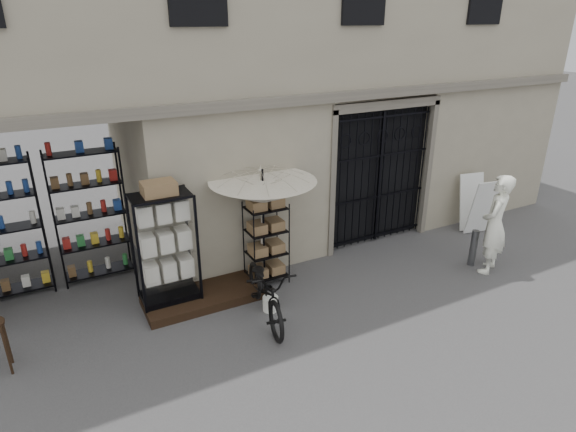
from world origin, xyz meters
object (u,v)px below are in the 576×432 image
white_bucket (270,303)px  wire_rack (266,244)px  market_umbrella (263,186)px  easel_sign (477,205)px  bicycle (266,317)px  shopkeeper (487,270)px  steel_bollard (473,248)px  display_cabinet (166,253)px

white_bucket → wire_rack: bearing=68.1°
market_umbrella → wire_rack: bearing=37.9°
market_umbrella → easel_sign: market_umbrella is taller
wire_rack → bicycle: bearing=-92.8°
shopkeeper → market_umbrella: bearing=-49.3°
wire_rack → bicycle: wire_rack is taller
bicycle → steel_bollard: bicycle is taller
shopkeeper → easel_sign: easel_sign is taller
display_cabinet → wire_rack: size_ratio=1.29×
display_cabinet → market_umbrella: 1.97m
market_umbrella → white_bucket: 2.00m
steel_bollard → white_bucket: bearing=174.3°
white_bucket → bicycle: size_ratio=0.13×
white_bucket → steel_bollard: bearing=-5.7°
display_cabinet → shopkeeper: size_ratio=1.04×
white_bucket → easel_sign: bearing=7.4°
steel_bollard → shopkeeper: size_ratio=0.38×
market_umbrella → bicycle: 2.20m
white_bucket → steel_bollard: 4.28m
steel_bollard → shopkeeper: 0.49m
white_bucket → steel_bollard: size_ratio=0.35×
display_cabinet → steel_bollard: (5.69, -1.36, -0.62)m
market_umbrella → steel_bollard: (3.96, -1.27, -1.54)m
display_cabinet → steel_bollard: display_cabinet is taller
display_cabinet → bicycle: bearing=-52.7°
steel_bollard → wire_rack: bearing=161.1°
market_umbrella → white_bucket: bearing=-109.0°
easel_sign → white_bucket: bearing=-161.5°
steel_bollard → shopkeeper: steel_bollard is taller
market_umbrella → bicycle: (-0.45, -1.00, -1.91)m
wire_rack → market_umbrella: size_ratio=0.59×
wire_rack → steel_bollard: bearing=4.6°
easel_sign → bicycle: bearing=-160.3°
wire_rack → white_bucket: wire_rack is taller
bicycle → market_umbrella: bearing=75.5°
market_umbrella → easel_sign: (5.27, -0.13, -1.24)m
white_bucket → shopkeeper: 4.42m
display_cabinet → shopkeeper: bearing=-28.7°
shopkeeper → display_cabinet: bearing=-44.1°
display_cabinet → steel_bollard: bearing=-26.1°
white_bucket → shopkeeper: (4.36, -0.72, -0.13)m
display_cabinet → wire_rack: bearing=-13.6°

